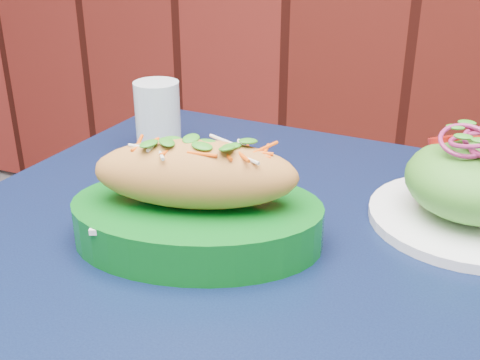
% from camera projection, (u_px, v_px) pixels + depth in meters
% --- Properties ---
extents(cafe_table, '(0.84, 0.84, 0.75)m').
position_uv_depth(cafe_table, '(261.00, 325.00, 0.68)').
color(cafe_table, black).
rests_on(cafe_table, ground).
extents(banh_mi_basket, '(0.32, 0.25, 0.13)m').
position_uv_depth(banh_mi_basket, '(197.00, 203.00, 0.65)').
color(banh_mi_basket, '#086017').
rests_on(banh_mi_basket, cafe_table).
extents(salad_plate, '(0.23, 0.23, 0.12)m').
position_uv_depth(salad_plate, '(473.00, 187.00, 0.69)').
color(salad_plate, white).
rests_on(salad_plate, cafe_table).
extents(water_glass, '(0.07, 0.07, 0.11)m').
position_uv_depth(water_glass, '(158.00, 118.00, 0.89)').
color(water_glass, silver).
rests_on(water_glass, cafe_table).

